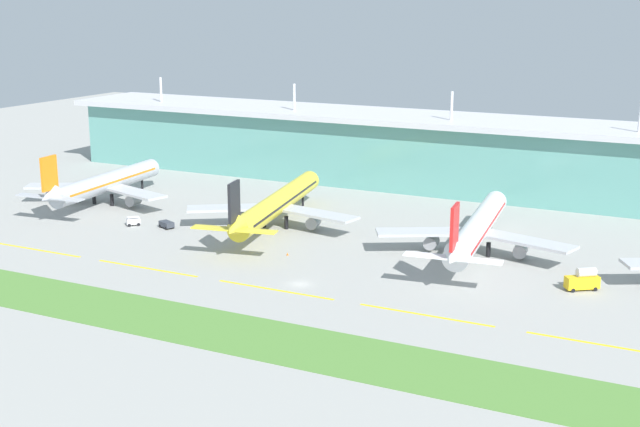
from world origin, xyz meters
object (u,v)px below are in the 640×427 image
airliner_nearest (105,183)px  safety_cone_left_wingtip (287,254)px  baggage_cart (133,221)px  airliner_near_middle (277,204)px  airliner_far_middle (477,228)px  safety_cone_nose_front (237,238)px  fuel_truck (583,280)px  pushback_tug (167,224)px

airliner_nearest → safety_cone_left_wingtip: (75.52, -23.01, -6.09)m
baggage_cart → airliner_near_middle: bearing=24.8°
airliner_far_middle → safety_cone_nose_front: bearing=-165.6°
fuel_truck → safety_cone_left_wingtip: fuel_truck is taller
airliner_near_middle → baggage_cart: bearing=-155.2°
airliner_nearest → baggage_cart: airliner_nearest is taller
airliner_far_middle → pushback_tug: (-82.35, -13.88, -5.35)m
airliner_far_middle → fuel_truck: 32.71m
pushback_tug → baggage_cart: bearing=-168.9°
airliner_near_middle → airliner_nearest: bearing=179.5°
airliner_near_middle → pushback_tug: airliner_near_middle is taller
airliner_near_middle → safety_cone_left_wingtip: 28.10m
baggage_cart → fuel_truck: fuel_truck is taller
airliner_nearest → baggage_cart: (23.97, -17.10, -5.18)m
fuel_truck → baggage_cart: bearing=179.9°
fuel_truck → safety_cone_nose_front: 87.28m
airliner_nearest → fuel_truck: bearing=-6.8°
airliner_near_middle → safety_cone_nose_front: (-2.78, -15.92, -6.11)m
airliner_far_middle → safety_cone_nose_front: airliner_far_middle is taller
airliner_nearest → safety_cone_nose_front: 59.72m
airliner_nearest → safety_cone_left_wingtip: airliner_nearest is taller
baggage_cart → safety_cone_left_wingtip: 51.89m
baggage_cart → fuel_truck: (120.38, -0.18, 1.00)m
airliner_near_middle → airliner_far_middle: (56.24, -0.82, -0.00)m
safety_cone_left_wingtip → airliner_near_middle: bearing=124.8°
airliner_nearest → airliner_far_middle: (116.12, -1.30, 0.01)m
safety_cone_left_wingtip → safety_cone_nose_front: (-18.42, 6.61, 0.00)m
airliner_far_middle → safety_cone_left_wingtip: size_ratio=97.53×
safety_cone_nose_front → baggage_cart: bearing=-178.8°
airliner_nearest → fuel_truck: size_ratio=8.15×
airliner_near_middle → baggage_cart: size_ratio=18.51×
safety_cone_left_wingtip → pushback_tug: bearing=169.4°
airliner_nearest → safety_cone_nose_front: (57.10, -16.40, -6.09)m
airliner_nearest → baggage_cart: size_ratio=15.42×
pushback_tug → baggage_cart: 9.98m
baggage_cart → safety_cone_nose_front: baggage_cart is taller
fuel_truck → safety_cone_left_wingtip: 69.10m
pushback_tug → airliner_nearest: bearing=155.8°
airliner_near_middle → airliner_far_middle: size_ratio=1.05×
airliner_far_middle → safety_cone_nose_front: size_ratio=97.53×
baggage_cart → safety_cone_nose_front: size_ratio=5.55×
airliner_near_middle → airliner_far_middle: same height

